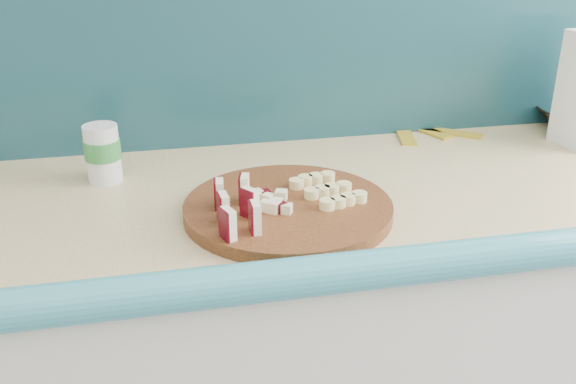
{
  "coord_description": "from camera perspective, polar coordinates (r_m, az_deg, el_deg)",
  "views": [
    {
      "loc": [
        -0.4,
        0.44,
        1.39
      ],
      "look_at": [
        -0.2,
        1.4,
        0.95
      ],
      "focal_mm": 40.0,
      "sensor_mm": 36.0,
      "label": 1
    }
  ],
  "objects": [
    {
      "name": "kitchen_counter",
      "position": [
        1.49,
        10.87,
        -15.15
      ],
      "size": [
        2.2,
        0.63,
        0.91
      ],
      "color": "silver",
      "rests_on": "ground"
    },
    {
      "name": "backsplash",
      "position": [
        1.45,
        8.66,
        14.62
      ],
      "size": [
        2.2,
        0.02,
        0.5
      ],
      "primitive_type": "cube",
      "color": "teal",
      "rests_on": "kitchen_counter"
    },
    {
      "name": "cutting_board",
      "position": [
        1.09,
        0.0,
        -1.5
      ],
      "size": [
        0.44,
        0.44,
        0.02
      ],
      "primitive_type": "cylinder",
      "rotation": [
        0.0,
        0.0,
        0.28
      ],
      "color": "#3F1F0D",
      "rests_on": "kitchen_counter"
    },
    {
      "name": "apple_wedges",
      "position": [
        1.02,
        -4.62,
        -1.22
      ],
      "size": [
        0.07,
        0.16,
        0.05
      ],
      "color": "#FCF0CA",
      "rests_on": "cutting_board"
    },
    {
      "name": "apple_chunks",
      "position": [
        1.07,
        -1.03,
        -0.79
      ],
      "size": [
        0.05,
        0.06,
        0.02
      ],
      "color": "#FAF4C8",
      "rests_on": "cutting_board"
    },
    {
      "name": "banana_slices",
      "position": [
        1.11,
        3.46,
        0.17
      ],
      "size": [
        0.12,
        0.15,
        0.02
      ],
      "color": "#EEE191",
      "rests_on": "cutting_board"
    },
    {
      "name": "brown_bowl",
      "position": [
        1.69,
        24.19,
        6.1
      ],
      "size": [
        0.2,
        0.2,
        0.04
      ],
      "primitive_type": "imported",
      "rotation": [
        0.0,
        0.0,
        -0.11
      ],
      "color": "black",
      "rests_on": "kitchen_counter"
    },
    {
      "name": "canister",
      "position": [
        1.26,
        -16.16,
        3.41
      ],
      "size": [
        0.07,
        0.07,
        0.11
      ],
      "rotation": [
        0.0,
        0.0,
        -0.41
      ],
      "color": "silver",
      "rests_on": "kitchen_counter"
    },
    {
      "name": "banana_peel",
      "position": [
        1.53,
        12.16,
        5.25
      ],
      "size": [
        0.21,
        0.17,
        0.01
      ],
      "rotation": [
        0.0,
        0.0,
        0.21
      ],
      "color": "gold",
      "rests_on": "kitchen_counter"
    }
  ]
}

